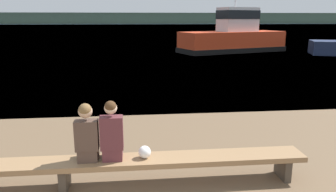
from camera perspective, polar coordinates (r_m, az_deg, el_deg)
name	(u,v)px	position (r m, az deg, el deg)	size (l,w,h in m)	color
water_surface	(132,26)	(129.33, -6.24, 12.09)	(240.00, 240.00, 0.00)	#5684A3
far_shoreline	(132,18)	(178.30, -6.25, 13.32)	(600.00, 12.00, 5.55)	#384233
bench_main	(64,166)	(5.79, -17.68, -11.55)	(8.19, 0.54, 0.49)	#8E6B47
person_left	(87,134)	(5.52, -13.95, -6.51)	(0.37, 0.37, 0.99)	#4C382D
person_right	(112,134)	(5.47, -9.77, -6.47)	(0.37, 0.36, 1.02)	#56282D
shopping_bag	(145,152)	(5.60, -4.09, -9.71)	(0.21, 0.21, 0.21)	white
tugboat_red	(233,38)	(28.66, 11.32, 9.88)	(9.72, 5.96, 6.27)	red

